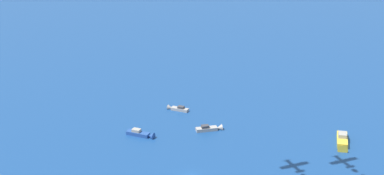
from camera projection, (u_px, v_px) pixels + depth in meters
motorboat_near_centre at (342, 142)px, 161.84m from camera, size 3.45×10.39×2.97m
motorboat_inshore at (142, 134)px, 166.62m from camera, size 7.99×2.97×2.27m
motorboat_trailing at (210, 128)px, 170.00m from camera, size 7.20×5.13×2.09m
motorboat_outer_ring_b at (177, 109)px, 183.00m from camera, size 6.55×2.43×1.86m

